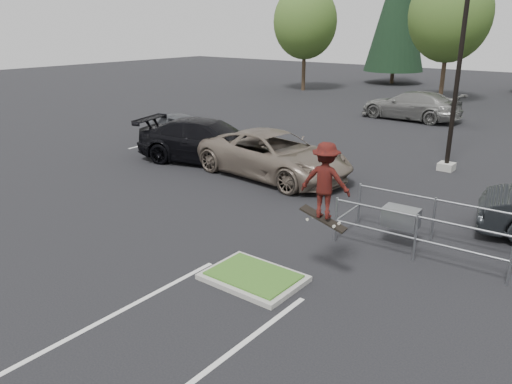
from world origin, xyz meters
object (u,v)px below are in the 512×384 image
Objects in this scene: light_pole at (461,54)px; cart_corral at (407,218)px; decid_b at (450,18)px; conif_a at (398,7)px; skateboarder at (325,181)px; car_l_tan at (274,154)px; car_l_black at (208,141)px; car_l_grey at (182,128)px; car_far_silver at (411,105)px; decid_a at (305,24)px.

light_pole reaches higher than cart_corral.
conif_a is (-7.99, 9.47, 1.05)m from decid_b.
decid_b reaches higher than skateboarder.
car_l_tan is 1.01× the size of car_l_black.
decid_b is at bearing 9.16° from car_l_tan.
cart_corral is 0.71× the size of car_l_tan.
light_pole is 0.78× the size of conif_a.
car_l_grey is 14.64m from car_far_silver.
decid_b is (-6.51, 18.53, 1.48)m from light_pole.
decid_a is 1.42× the size of car_l_black.
car_far_silver is at bearing -31.69° from decid_a.
decid_b is 0.74× the size of conif_a.
car_l_grey is (-12.70, 7.88, -1.67)m from skateboarder.
cart_corral is 3.48m from skateboarder.
decid_a is 10.85m from conif_a.
cart_corral is (1.51, -8.03, -3.78)m from light_pole.
skateboarder reaches higher than car_l_black.
decid_b is at bearing -3.47° from car_l_grey.
decid_a is 25.55m from car_l_black.
light_pole is 25.86m from decid_a.
skateboarder is (-0.81, -2.97, 1.62)m from cart_corral.
car_far_silver is at bearing 7.40° from car_l_tan.
car_l_tan is 7.25m from car_l_grey.
light_pole is 2.27× the size of cart_corral.
car_l_grey is at bearing -72.90° from decid_a.
car_far_silver reaches higher than car_l_grey.
car_l_black is at bearing 160.15° from cart_corral.
car_l_black is (6.00, -33.00, -6.19)m from conif_a.
skateboarder is 0.32× the size of car_far_silver.
car_far_silver reaches higher than cart_corral.
light_pole is at bearing 30.90° from car_far_silver.
light_pole is 7.97m from car_l_tan.
decid_a is at bearing -119.61° from car_far_silver.
conif_a is 2.08× the size of car_l_black.
decid_b is 2.26× the size of car_l_grey.
light_pole is 9.00m from cart_corral.
cart_corral is (16.01, -36.03, -6.32)m from conif_a.
decid_a reaches higher than car_far_silver.
decid_a reaches higher than skateboarder.
skateboarder is at bearing -111.06° from car_l_grey.
decid_b is 10.03m from car_far_silver.
decid_b is at bearing -20.53° from car_l_black.
car_l_grey is (2.50, -31.12, -6.37)m from conif_a.
car_l_tan is at bearing -94.27° from car_l_grey.
car_far_silver is (-0.50, 15.00, 0.00)m from car_l_tan.
decid_a is (-18.51, 18.03, 1.02)m from light_pole.
cart_corral is 19.34m from car_far_silver.
decid_b is at bearing -49.83° from conif_a.
decid_a is 16.00m from car_far_silver.
skateboarder reaches higher than car_far_silver.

